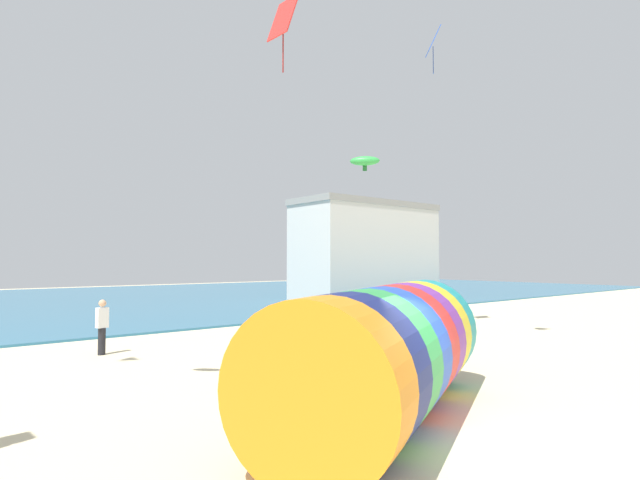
# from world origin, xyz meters

# --- Properties ---
(ground_plane) EXTENTS (120.00, 120.00, 0.00)m
(ground_plane) POSITION_xyz_m (0.00, 0.00, 0.00)
(ground_plane) COLOR beige
(sea) EXTENTS (120.00, 40.00, 0.10)m
(sea) POSITION_xyz_m (0.00, 36.29, 0.05)
(sea) COLOR teal
(sea) RESTS_ON ground
(giant_inflatable_tube) EXTENTS (7.74, 5.63, 2.60)m
(giant_inflatable_tube) POSITION_xyz_m (0.28, 2.19, 1.30)
(giant_inflatable_tube) COLOR orange
(giant_inflatable_tube) RESTS_ON ground
(kite_handler) EXTENTS (0.34, 0.42, 1.67)m
(kite_handler) POSITION_xyz_m (4.83, 5.59, 0.85)
(kite_handler) COLOR #726651
(kite_handler) RESTS_ON ground
(kite_green_parafoil) EXTENTS (1.20, 1.23, 0.66)m
(kite_green_parafoil) POSITION_xyz_m (6.94, 9.52, 7.08)
(kite_green_parafoil) COLOR green
(kite_red_diamond) EXTENTS (0.44, 0.77, 1.82)m
(kite_red_diamond) POSITION_xyz_m (-0.39, 4.73, 8.72)
(kite_red_diamond) COLOR red
(kite_blue_diamond) EXTENTS (0.96, 1.00, 2.02)m
(kite_blue_diamond) POSITION_xyz_m (10.56, 8.91, 12.73)
(kite_blue_diamond) COLOR blue
(bystander_far_left) EXTENTS (0.39, 0.28, 1.81)m
(bystander_far_left) POSITION_xyz_m (-2.02, 12.76, 0.94)
(bystander_far_left) COLOR black
(bystander_far_left) RESTS_ON ground
(promenade_building) EXTENTS (12.50, 5.35, 7.92)m
(promenade_building) POSITION_xyz_m (21.90, 24.62, 3.97)
(promenade_building) COLOR silver
(promenade_building) RESTS_ON ground
(cooler_box) EXTENTS (0.41, 0.55, 0.36)m
(cooler_box) POSITION_xyz_m (4.88, 5.00, 0.18)
(cooler_box) COLOR red
(cooler_box) RESTS_ON ground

